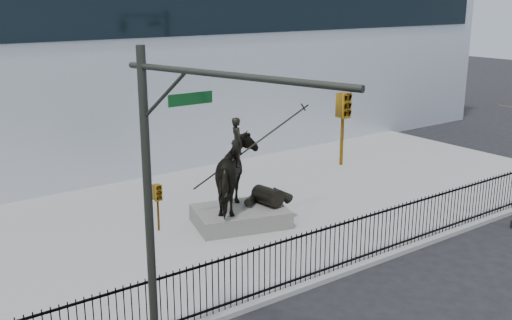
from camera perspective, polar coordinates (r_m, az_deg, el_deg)
ground at (r=17.64m, az=12.01°, el=-11.55°), size 120.00×120.00×0.00m
plaza at (r=22.43m, az=-1.36°, el=-5.02°), size 30.00×12.00×0.15m
building at (r=32.74m, az=-14.68°, el=8.94°), size 44.00×14.00×9.00m
picket_fence at (r=18.03m, az=9.21°, el=-7.63°), size 22.10×0.10×1.50m
statue_plinth at (r=21.02m, az=-1.51°, el=-5.38°), size 3.60×2.93×0.59m
equestrian_statue at (r=20.54m, az=-1.38°, el=-1.38°), size 3.88×2.96×3.40m
traffic_signal_left at (r=11.64m, az=-7.36°, el=-4.10°), size 1.52×4.84×7.00m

